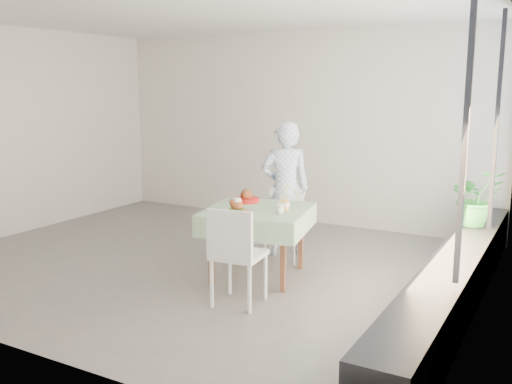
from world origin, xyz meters
The scene contains 17 objects.
floor centered at (0.00, 0.00, 0.00)m, with size 6.00×6.00×0.00m, color #595754.
ceiling centered at (0.00, 0.00, 2.80)m, with size 6.00×6.00×0.00m, color white.
wall_back centered at (0.00, 2.50, 1.40)m, with size 6.00×0.02×2.80m, color silver.
wall_front centered at (0.00, -2.50, 1.40)m, with size 6.00×0.02×2.80m, color silver.
wall_left centered at (-3.00, 0.00, 1.40)m, with size 0.02×5.00×2.80m, color silver.
wall_right centered at (3.00, 0.00, 1.40)m, with size 0.02×5.00×2.80m, color silver.
window_pane centered at (2.97, 0.00, 1.65)m, with size 0.01×4.80×2.18m, color #D1E0F9.
window_ledge centered at (2.80, 0.00, 0.25)m, with size 0.40×4.80×0.50m, color black.
cafe_table centered at (0.79, -0.08, 0.46)m, with size 1.23×1.23×0.74m.
chair_far centered at (0.75, 0.59, 0.25)m, with size 0.48×0.48×0.82m.
chair_near centered at (1.02, -0.86, 0.29)m, with size 0.49×0.49×0.94m.
diner centered at (0.68, 0.80, 0.80)m, with size 0.59×0.39×1.61m, color #87A7D9.
main_dish centered at (0.69, -0.31, 0.79)m, with size 0.29×0.29×0.15m.
juice_cup_orange centered at (1.07, -0.01, 0.81)m, with size 0.10×0.10×0.29m.
juice_cup_lemonade centered at (1.11, -0.20, 0.80)m, with size 0.09×0.09×0.24m.
second_dish centered at (0.51, 0.16, 0.78)m, with size 0.29×0.29×0.14m.
potted_plant centered at (2.75, 1.29, 0.81)m, with size 0.56×0.49×0.63m, color #297B32.
Camera 1 is at (3.64, -5.20, 2.01)m, focal length 40.00 mm.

